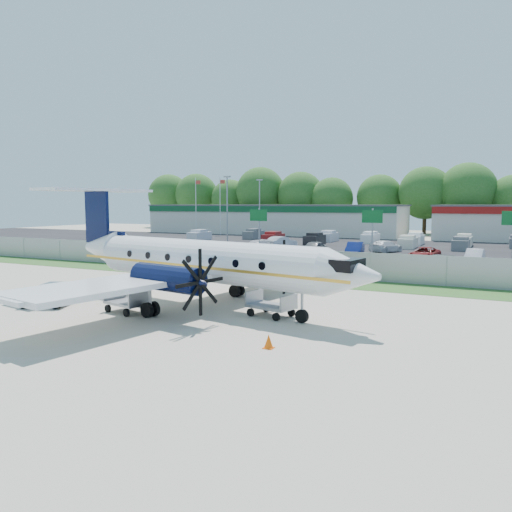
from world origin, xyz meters
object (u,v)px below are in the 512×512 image
at_px(aircraft, 199,260).
at_px(pushback_tug, 48,295).
at_px(baggage_cart_far, 271,305).
at_px(baggage_cart_near, 127,302).

xyz_separation_m(aircraft, pushback_tug, (-7.13, -3.60, -1.85)).
height_order(pushback_tug, baggage_cart_far, pushback_tug).
bearing_deg(baggage_cart_near, pushback_tug, -172.18).
bearing_deg(aircraft, pushback_tug, -153.20).
distance_m(aircraft, pushback_tug, 8.20).
height_order(aircraft, baggage_cart_near, aircraft).
relative_size(aircraft, baggage_cart_far, 8.45).
bearing_deg(baggage_cart_far, baggage_cart_near, -160.86).
relative_size(aircraft, pushback_tug, 7.78).
height_order(aircraft, baggage_cart_far, aircraft).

